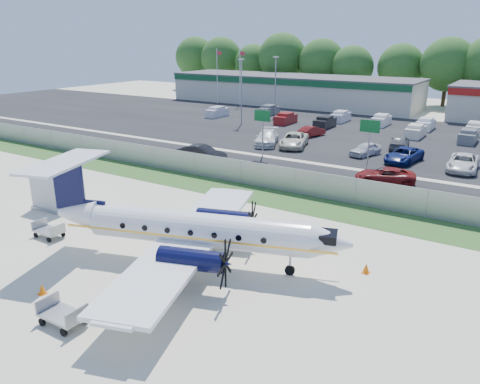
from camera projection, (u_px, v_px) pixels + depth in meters
The scene contains 30 objects.
ground at pixel (182, 260), 25.95m from camera, with size 170.00×170.00×0.00m, color beige.
grass_verge at pixel (282, 200), 35.59m from camera, with size 170.00×4.00×0.02m, color #2D561E.
access_road at pixel (319, 178), 41.21m from camera, with size 170.00×8.00×0.02m, color black.
parking_lot at pixel (386, 137), 58.07m from camera, with size 170.00×32.00×0.02m, color black.
perimeter_fence at pixel (294, 181), 36.88m from camera, with size 120.00×0.06×1.99m.
building_west at pixel (292, 90), 87.08m from camera, with size 46.40×12.40×5.24m.
sign_left at pixel (262, 122), 47.28m from camera, with size 1.80×0.26×5.00m.
sign_mid at pixel (369, 134), 41.70m from camera, with size 1.80×0.26×5.00m.
flagpole_west at pixel (217, 73), 86.59m from camera, with size 1.06×0.12×10.00m.
flagpole_east at pixel (240, 74), 84.05m from camera, with size 1.06×0.12×10.00m.
light_pole_nw at pixel (241, 87), 64.98m from camera, with size 0.90×0.35×9.09m.
light_pole_sw at pixel (275, 82), 73.02m from camera, with size 0.90×0.35×9.09m.
tree_line at pixel (439, 106), 85.38m from camera, with size 112.00×6.00×14.00m, color #214F17, non-canonical shape.
aircraft at pixel (192, 229), 24.93m from camera, with size 17.26×16.83×5.29m.
baggage_cart_near at pixel (49, 230), 28.78m from camera, with size 1.85×1.13×0.97m.
baggage_cart_far at pixel (63, 314), 19.95m from camera, with size 2.01×1.24×1.05m.
service_container at pixel (58, 187), 33.83m from camera, with size 2.99×2.99×3.12m.
cone_nose at pixel (366, 268), 24.43m from camera, with size 0.38×0.38×0.55m.
cone_port_wing at pixel (42, 289), 22.42m from camera, with size 0.37×0.37×0.53m.
cone_starboard_wing at pixel (234, 191), 36.75m from camera, with size 0.43×0.43×0.62m.
road_car_west at pixel (202, 162), 46.52m from camera, with size 1.77×5.08×1.67m, color black.
road_car_mid at pixel (384, 183), 39.62m from camera, with size 2.27×4.93×1.37m, color maroon.
parked_car_a at pixel (267, 145), 54.06m from camera, with size 2.35×5.77×1.67m, color silver.
parked_car_b at pixel (294, 147), 52.94m from camera, with size 2.68×5.80×1.61m, color beige.
parked_car_c at pixel (365, 156), 49.04m from camera, with size 1.63×4.06×1.38m, color silver.
parked_car_d at pixel (403, 162), 46.41m from camera, with size 2.43×5.26×1.46m, color navy.
parked_car_e at pixel (462, 171), 43.51m from camera, with size 2.54×5.51×1.53m, color silver.
parked_car_f at pixel (311, 136), 58.70m from camera, with size 1.39×3.98×1.31m, color maroon.
parked_car_g at pixel (399, 149), 51.90m from camera, with size 1.93×4.79×1.63m, color #595B5E.
far_parking_rows at pixel (397, 131), 62.09m from camera, with size 56.00×10.00×1.60m, color gray, non-canonical shape.
Camera 1 is at (15.25, -18.13, 11.68)m, focal length 35.00 mm.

